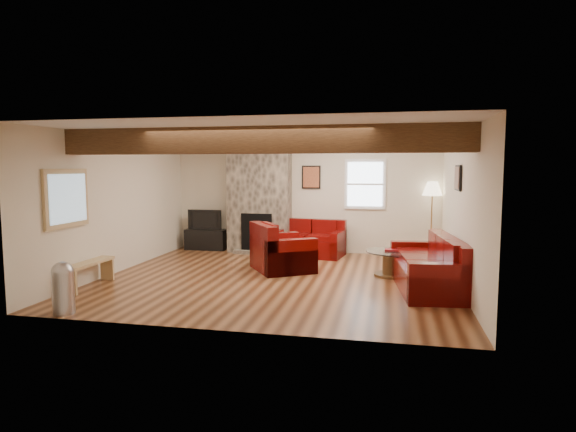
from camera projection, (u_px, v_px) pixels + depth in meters
name	position (u px, v px, depth m)	size (l,w,h in m)	color
room	(277.00, 207.00, 8.23)	(8.00, 8.00, 8.00)	#4E2914
oak_beam	(257.00, 140.00, 6.90)	(6.00, 0.36, 0.38)	#331D0F
chimney_breast	(259.00, 198.00, 10.86)	(1.40, 0.67, 2.50)	#3C362E
back_window	(365.00, 184.00, 10.56)	(0.90, 0.08, 1.10)	white
hatch_window	(67.00, 198.00, 7.35)	(0.08, 1.00, 0.90)	tan
ceiling_dome	(336.00, 139.00, 8.80)	(0.40, 0.40, 0.18)	white
artwork_back	(311.00, 177.00, 10.79)	(0.42, 0.06, 0.52)	black
artwork_right	(457.00, 178.00, 7.86)	(0.06, 0.55, 0.42)	black
sofa_three	(427.00, 263.00, 7.63)	(2.14, 0.89, 0.83)	#450604
loveseat	(309.00, 238.00, 10.45)	(1.46, 0.84, 0.78)	#450604
armchair_red	(283.00, 247.00, 8.98)	(1.10, 0.96, 0.89)	#450604
coffee_table	(392.00, 263.00, 8.52)	(0.92, 0.92, 0.48)	#4A2F18
tv_cabinet	(206.00, 239.00, 11.26)	(0.95, 0.38, 0.48)	black
television	(206.00, 219.00, 11.22)	(0.81, 0.11, 0.46)	black
floor_lamp	(432.00, 193.00, 10.13)	(0.42, 0.42, 1.62)	#A87D46
pine_bench	(90.00, 274.00, 7.74)	(0.25, 1.09, 0.41)	tan
pedal_bin	(63.00, 288.00, 6.31)	(0.28, 0.28, 0.70)	#B6B6BB
coal_bucket	(279.00, 251.00, 10.21)	(0.33, 0.33, 0.31)	gray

